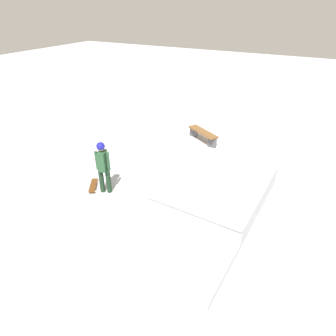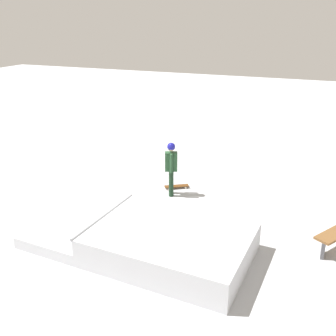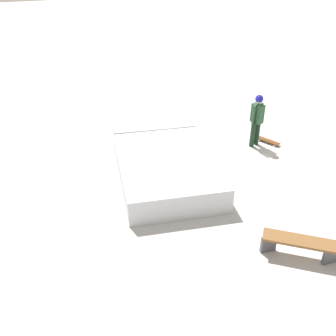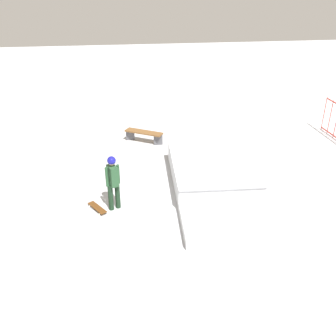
# 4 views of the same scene
# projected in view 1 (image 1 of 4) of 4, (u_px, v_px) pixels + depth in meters

# --- Properties ---
(ground_plane) EXTENTS (60.00, 60.00, 0.00)m
(ground_plane) POSITION_uv_depth(u_px,v_px,m) (184.00, 218.00, 8.07)
(ground_plane) COLOR #B7BABF
(skate_ramp) EXTENTS (5.54, 2.90, 0.74)m
(skate_ramp) POSITION_uv_depth(u_px,v_px,m) (212.00, 198.00, 8.32)
(skate_ramp) COLOR silver
(skate_ramp) RESTS_ON ground
(skater) EXTENTS (0.43, 0.41, 1.73)m
(skater) POSITION_uv_depth(u_px,v_px,m) (103.00, 164.00, 8.67)
(skater) COLOR black
(skater) RESTS_ON ground
(skateboard) EXTENTS (0.78, 0.60, 0.09)m
(skateboard) POSITION_uv_depth(u_px,v_px,m) (93.00, 185.00, 9.34)
(skateboard) COLOR #593314
(skateboard) RESTS_ON ground
(park_bench) EXTENTS (1.17, 1.58, 0.48)m
(park_bench) POSITION_uv_depth(u_px,v_px,m) (203.00, 134.00, 12.23)
(park_bench) COLOR brown
(park_bench) RESTS_ON ground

